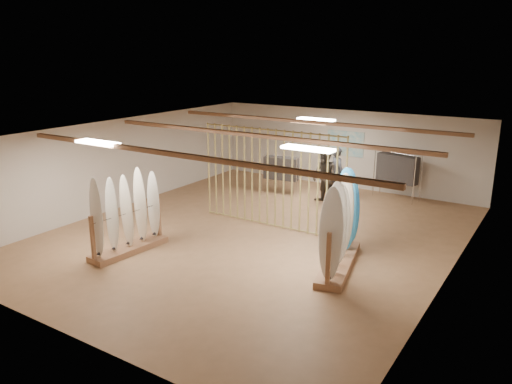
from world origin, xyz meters
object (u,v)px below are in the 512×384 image
Objects in this scene: clothing_rack_a at (281,168)px; shopper_b at (325,173)px; shopper_a at (337,170)px; rack_right at (340,237)px; rack_left at (128,226)px; clothing_rack_b at (397,169)px.

shopper_b is at bearing -17.60° from clothing_rack_a.
rack_right is at bearing 149.06° from shopper_a.
shopper_a is 0.96× the size of shopper_b.
clothing_rack_b is (4.13, 8.13, 0.37)m from rack_left.
shopper_b is at bearing 74.95° from rack_left.
clothing_rack_a is at bearing 119.24° from rack_right.
shopper_b is at bearing 106.22° from rack_right.
clothing_rack_a is 3.91m from clothing_rack_b.
rack_right is 4.98m from shopper_b.
shopper_a is at bearing 113.40° from shopper_b.
shopper_b reaches higher than clothing_rack_b.
shopper_b reaches higher than shopper_a.
rack_right is at bearing -31.94° from shopper_b.
rack_right is at bearing -70.09° from clothing_rack_b.
rack_left is at bearing -81.43° from shopper_b.
rack_right is 6.20m from clothing_rack_b.
clothing_rack_a is 1.83m from shopper_b.
rack_right reaches higher than rack_left.
clothing_rack_a is (0.53, 6.62, 0.22)m from rack_left.
shopper_b is (1.80, -0.32, 0.13)m from clothing_rack_a.
clothing_rack_b is 1.99m from shopper_a.
rack_right reaches higher than clothing_rack_b.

